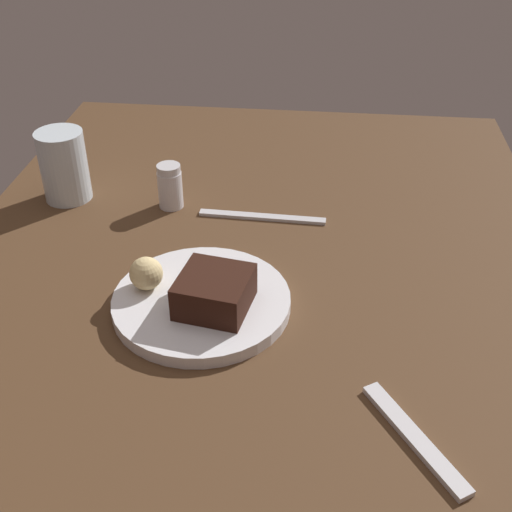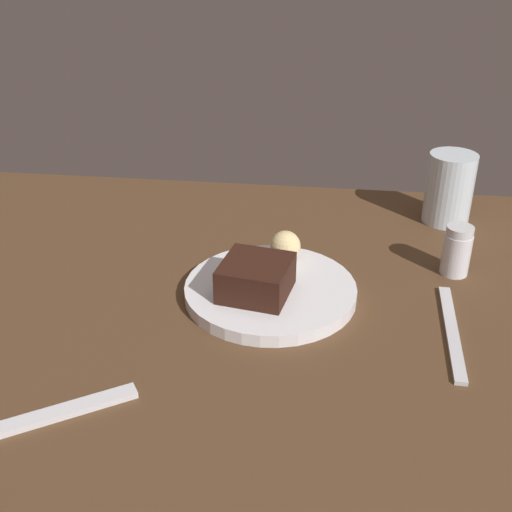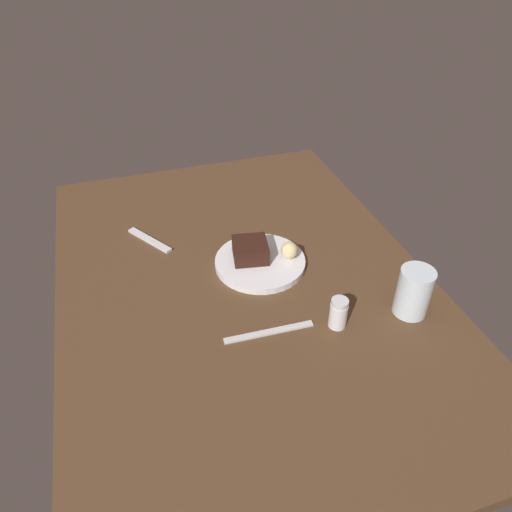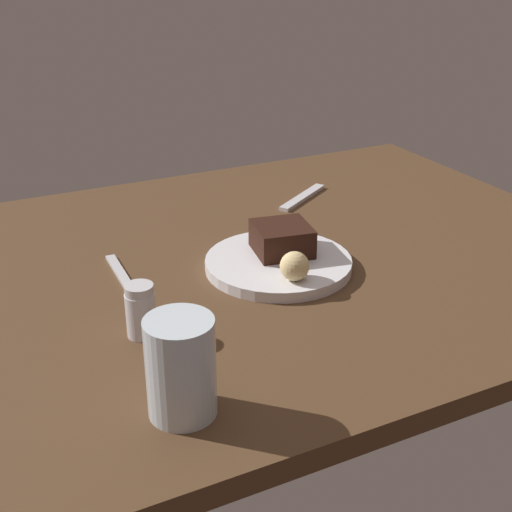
% 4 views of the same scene
% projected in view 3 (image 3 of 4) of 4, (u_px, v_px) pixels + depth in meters
% --- Properties ---
extents(dining_table, '(1.20, 0.84, 0.03)m').
position_uv_depth(dining_table, '(245.00, 286.00, 1.13)').
color(dining_table, '#4C331E').
rests_on(dining_table, ground).
extents(dessert_plate, '(0.22, 0.22, 0.02)m').
position_uv_depth(dessert_plate, '(260.00, 262.00, 1.16)').
color(dessert_plate, silver).
rests_on(dessert_plate, dining_table).
extents(chocolate_cake_slice, '(0.09, 0.09, 0.04)m').
position_uv_depth(chocolate_cake_slice, '(250.00, 250.00, 1.15)').
color(chocolate_cake_slice, black).
rests_on(chocolate_cake_slice, dessert_plate).
extents(bread_roll, '(0.04, 0.04, 0.04)m').
position_uv_depth(bread_roll, '(289.00, 250.00, 1.15)').
color(bread_roll, '#DBC184').
rests_on(bread_roll, dessert_plate).
extents(salt_shaker, '(0.04, 0.04, 0.07)m').
position_uv_depth(salt_shaker, '(338.00, 313.00, 0.99)').
color(salt_shaker, silver).
rests_on(salt_shaker, dining_table).
extents(water_glass, '(0.07, 0.07, 0.11)m').
position_uv_depth(water_glass, '(414.00, 292.00, 1.01)').
color(water_glass, silver).
rests_on(water_glass, dining_table).
extents(dessert_spoon, '(0.14, 0.10, 0.01)m').
position_uv_depth(dessert_spoon, '(150.00, 240.00, 1.24)').
color(dessert_spoon, silver).
rests_on(dessert_spoon, dining_table).
extents(butter_knife, '(0.02, 0.19, 0.01)m').
position_uv_depth(butter_knife, '(267.00, 333.00, 0.99)').
color(butter_knife, silver).
rests_on(butter_knife, dining_table).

